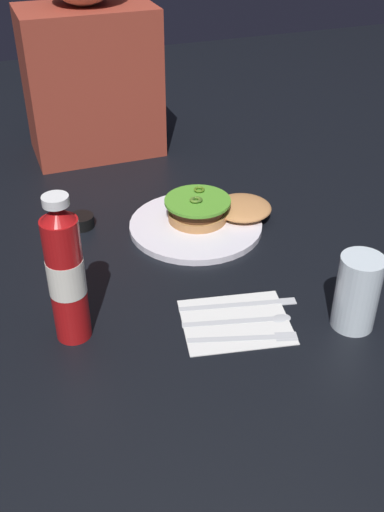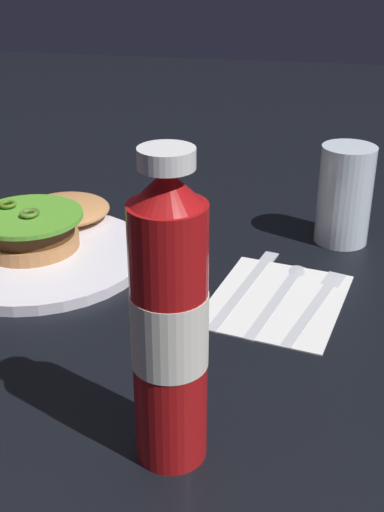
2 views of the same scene
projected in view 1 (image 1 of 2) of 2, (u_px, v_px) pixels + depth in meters
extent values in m
plane|color=black|center=(199.00, 258.00, 1.17)|extent=(3.00, 3.00, 0.00)
cylinder|color=white|center=(196.00, 226.00, 1.26)|extent=(0.28, 0.28, 0.01)
cylinder|color=#BD7E49|center=(198.00, 215.00, 1.26)|extent=(0.12, 0.12, 0.02)
cylinder|color=#512D19|center=(198.00, 208.00, 1.25)|extent=(0.11, 0.11, 0.02)
cylinder|color=red|center=(198.00, 204.00, 1.25)|extent=(0.11, 0.11, 0.01)
cylinder|color=#539A2B|center=(198.00, 201.00, 1.24)|extent=(0.14, 0.14, 0.01)
torus|color=#567C27|center=(195.00, 200.00, 1.23)|extent=(0.02, 0.02, 0.01)
torus|color=#406422|center=(197.00, 200.00, 1.23)|extent=(0.02, 0.02, 0.01)
torus|color=#4D721A|center=(199.00, 189.00, 1.27)|extent=(0.02, 0.02, 0.01)
ellipsoid|color=#BD7E49|center=(242.00, 208.00, 1.28)|extent=(0.12, 0.12, 0.03)
cylinder|color=#AD1213|center=(67.00, 281.00, 0.92)|extent=(0.06, 0.06, 0.22)
cone|color=#AD1213|center=(57.00, 213.00, 0.86)|extent=(0.05, 0.05, 0.03)
cylinder|color=white|center=(55.00, 201.00, 0.85)|extent=(0.04, 0.04, 0.01)
cylinder|color=white|center=(66.00, 276.00, 0.92)|extent=(0.06, 0.06, 0.06)
cylinder|color=silver|center=(357.00, 292.00, 0.97)|extent=(0.07, 0.07, 0.13)
cylinder|color=black|center=(81.00, 221.00, 1.26)|extent=(0.05, 0.05, 0.03)
cube|color=silver|center=(236.00, 321.00, 1.01)|extent=(0.20, 0.18, 0.00)
cube|color=silver|center=(242.00, 337.00, 0.97)|extent=(0.17, 0.06, 0.00)
cube|color=silver|center=(286.00, 335.00, 0.98)|extent=(0.04, 0.03, 0.00)
cube|color=silver|center=(236.00, 320.00, 1.01)|extent=(0.18, 0.06, 0.00)
ellipsoid|color=silver|center=(280.00, 317.00, 1.01)|extent=(0.04, 0.03, 0.00)
cube|color=silver|center=(230.00, 304.00, 1.04)|extent=(0.18, 0.05, 0.00)
cube|color=silver|center=(274.00, 301.00, 1.05)|extent=(0.08, 0.04, 0.00)
cube|color=#953627|center=(92.00, 83.00, 1.49)|extent=(0.32, 0.20, 0.36)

